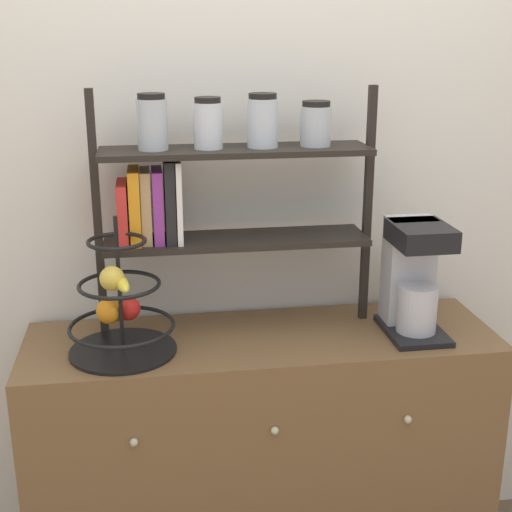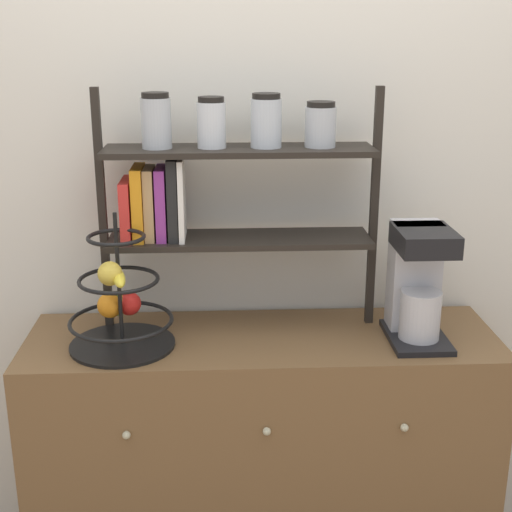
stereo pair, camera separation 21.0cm
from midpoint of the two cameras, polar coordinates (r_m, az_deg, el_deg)
name	(u,v)px [view 2 (the right image)]	position (r m, az deg, el deg)	size (l,w,h in m)	color
wall_back	(258,188)	(2.34, 2.74, 5.43)	(7.00, 0.05, 2.60)	silver
sideboard	(262,461)	(2.43, 3.06, -16.13)	(1.46, 0.46, 0.89)	brown
coffee_maker	(418,281)	(2.23, 15.48, -2.01)	(0.17, 0.25, 0.35)	black
fruit_stand	(119,305)	(2.12, -8.12, -3.97)	(0.31, 0.31, 0.41)	black
shelf_hutch	(212,178)	(2.15, -0.76, 6.19)	(0.86, 0.20, 0.75)	black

